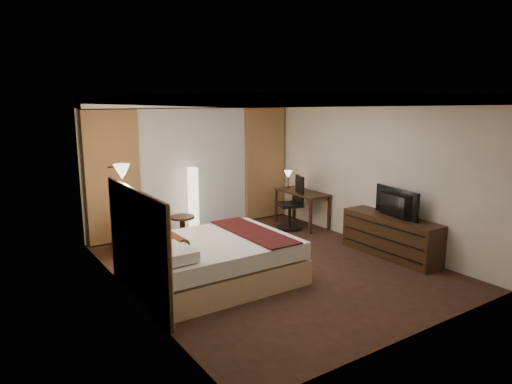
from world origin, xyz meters
TOP-DOWN VIEW (x-y plane):
  - floor at (0.00, 0.00)m, footprint 4.50×5.50m
  - ceiling at (0.00, 0.00)m, footprint 4.50×5.50m
  - back_wall at (0.00, 2.75)m, footprint 4.50×0.02m
  - left_wall at (-2.25, 0.00)m, footprint 0.02×5.50m
  - right_wall at (2.25, 0.00)m, footprint 0.02×5.50m
  - crown_molding at (0.00, 0.00)m, footprint 4.50×5.50m
  - soffit at (0.00, 2.50)m, footprint 4.50×0.50m
  - curtain_sheer at (0.00, 2.67)m, footprint 2.48×0.04m
  - curtain_left_drape at (-1.70, 2.61)m, footprint 1.00×0.14m
  - curtain_right_drape at (1.70, 2.61)m, footprint 1.00×0.14m
  - wall_sconce at (-2.09, 0.77)m, footprint 0.24×0.24m
  - bed at (-1.06, -0.10)m, footprint 2.25×1.76m
  - headboard at (-2.20, -0.10)m, footprint 0.12×2.06m
  - armchair at (-1.50, 1.81)m, footprint 0.98×0.95m
  - side_table at (-0.66, 1.91)m, footprint 0.46×0.46m
  - floor_lamp at (-0.21, 2.34)m, footprint 0.28×0.28m
  - desk at (1.95, 1.57)m, footprint 0.55×1.26m
  - desk_lamp at (1.95, 2.05)m, footprint 0.18×0.18m
  - office_chair at (1.59, 1.52)m, footprint 0.69×0.69m
  - dresser at (2.00, -0.77)m, footprint 0.50×1.80m
  - television at (1.97, -0.77)m, footprint 0.75×1.10m

SIDE VIEW (x-z plane):
  - floor at x=0.00m, z-range -0.01..0.01m
  - side_table at x=-0.66m, z-range 0.00..0.51m
  - bed at x=-1.06m, z-range 0.00..0.66m
  - dresser at x=2.00m, z-range 0.00..0.70m
  - desk at x=1.95m, z-range 0.00..0.75m
  - armchair at x=-1.50m, z-range 0.00..0.80m
  - office_chair at x=1.59m, z-range 0.00..1.12m
  - floor_lamp at x=-0.21m, z-range 0.00..1.35m
  - headboard at x=-2.20m, z-range 0.00..1.50m
  - desk_lamp at x=1.95m, z-range 0.75..1.09m
  - television at x=1.97m, z-range 0.92..1.06m
  - curtain_sheer at x=0.00m, z-range 0.02..2.48m
  - curtain_left_drape at x=-1.70m, z-range 0.02..2.48m
  - curtain_right_drape at x=1.70m, z-range 0.02..2.48m
  - back_wall at x=0.00m, z-range 0.00..2.70m
  - left_wall at x=-2.25m, z-range 0.00..2.70m
  - right_wall at x=2.25m, z-range 0.00..2.70m
  - wall_sconce at x=-2.09m, z-range 1.50..1.74m
  - soffit at x=0.00m, z-range 2.50..2.70m
  - crown_molding at x=0.00m, z-range 2.58..2.70m
  - ceiling at x=0.00m, z-range 2.70..2.71m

